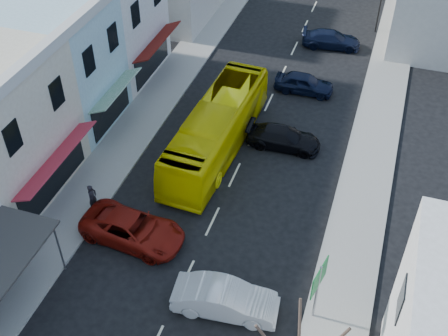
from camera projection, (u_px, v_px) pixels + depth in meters
The scene contains 13 objects.
ground at pixel (186, 277), 27.72m from camera, with size 120.00×120.00×0.00m, color black.
sidewalk_left at pixel (134, 131), 36.59m from camera, with size 3.00×52.00×0.15m, color gray.
sidewalk_right at pixel (366, 179), 33.05m from camera, with size 3.00×52.00×0.15m, color gray.
shopfront_row at pixel (8, 109), 31.61m from camera, with size 8.25×30.00×8.00m.
bus at pixel (217, 130), 34.19m from camera, with size 2.50×11.60×3.10m, color yellow.
car_white at pixel (225, 301), 25.83m from camera, with size 1.80×4.40×1.40m, color silver.
car_red at pixel (133, 230), 29.16m from camera, with size 1.90×4.60×1.40m, color maroon.
car_black_near at pixel (284, 137), 35.03m from camera, with size 1.84×4.50×1.40m, color black.
car_navy_mid at pixel (304, 83), 39.71m from camera, with size 1.80×4.40×1.40m, color black.
car_navy_far at pixel (331, 39), 44.60m from camera, with size 1.84×4.50×1.40m, color black.
pedestrian_left at pixel (92, 197), 30.58m from camera, with size 0.60×0.40×1.70m, color black.
direction_sign at pixel (317, 293), 24.79m from camera, with size 0.53×1.65×3.67m, color #106126, non-canonical shape.
traffic_signal at pixel (380, 5), 45.47m from camera, with size 0.61×1.00×4.70m, color black, non-canonical shape.
Camera 1 is at (7.21, -15.85, 22.31)m, focal length 45.00 mm.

